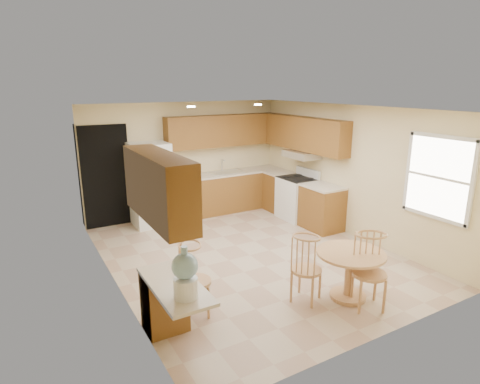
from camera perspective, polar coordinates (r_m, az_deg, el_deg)
floor at (r=7.04m, az=1.39°, el=-8.97°), size 5.50×5.50×0.00m
ceiling at (r=6.44m, az=1.54°, el=11.79°), size 4.50×5.50×0.02m
wall_back at (r=9.03m, az=-7.70°, el=4.66°), size 4.50×0.02×2.50m
wall_front at (r=4.62m, az=19.64°, el=-6.40°), size 4.50×0.02×2.50m
wall_left at (r=5.82m, az=-17.81°, el=-1.83°), size 0.02×5.50×2.50m
wall_right at (r=8.01m, az=15.36°, el=2.89°), size 0.02×5.50×2.50m
doorway at (r=8.57m, az=-18.48°, el=2.06°), size 0.90×0.02×2.10m
base_cab_back at (r=9.31m, az=-1.83°, el=-0.04°), size 2.75×0.60×0.87m
counter_back at (r=9.20m, az=-1.86°, el=2.69°), size 2.75×0.63×0.04m
base_cab_right_a at (r=9.38m, az=5.69°, el=-0.01°), size 0.60×0.59×0.87m
counter_right_a at (r=9.27m, az=5.77°, el=2.71°), size 0.63×0.59×0.04m
base_cab_right_b at (r=8.29m, az=11.55°, el=-2.29°), size 0.60×0.80×0.87m
counter_right_b at (r=8.17m, az=11.71°, el=0.76°), size 0.63×0.80×0.04m
upper_cab_back at (r=9.16m, az=-2.31°, el=8.72°), size 2.75×0.33×0.70m
upper_cab_right at (r=8.68m, az=9.17°, el=8.18°), size 0.33×2.42×0.70m
upper_cab_left at (r=4.21m, az=-11.47°, el=0.70°), size 0.33×1.40×0.70m
sink at (r=9.19m, az=-2.00°, el=2.81°), size 0.78×0.44×0.01m
range_hood at (r=8.67m, az=8.74°, el=5.31°), size 0.50×0.76×0.14m
desk_pedestal at (r=5.05m, az=-10.68°, el=-15.06°), size 0.48×0.42×0.72m
desk_top at (r=4.54m, az=-9.27°, el=-12.99°), size 0.50×1.20×0.04m
window at (r=6.80m, az=26.41°, el=1.87°), size 0.06×1.12×1.30m
can_light_a at (r=7.27m, az=-6.97°, el=11.96°), size 0.14×0.14×0.02m
can_light_b at (r=7.93m, az=2.58°, el=12.31°), size 0.14×0.14×0.02m
refrigerator at (r=8.48m, az=-12.63°, el=1.05°), size 0.76×0.74×1.72m
stove at (r=8.83m, az=8.11°, el=-0.81°), size 0.65×0.76×1.09m
dining_table at (r=5.75m, az=15.35°, el=-10.42°), size 0.92×0.92×0.68m
chair_table_a at (r=5.46m, az=10.09°, el=-10.05°), size 0.42×0.53×0.94m
chair_table_b at (r=5.48m, az=18.80°, el=-10.11°), size 0.45×0.51×1.01m
chair_desk at (r=5.11m, az=-6.06°, el=-11.68°), size 0.42×0.54×0.95m
water_crock at (r=4.15m, az=-7.80°, el=-11.57°), size 0.27×0.27×0.56m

